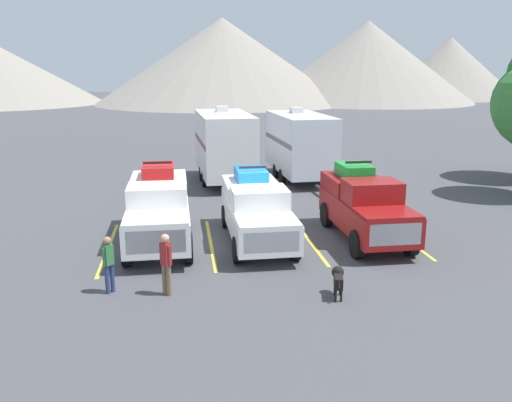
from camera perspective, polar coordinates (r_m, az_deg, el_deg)
The scene contains 14 objects.
ground_plane at distance 18.79m, azimuth 0.40°, elevation -4.24°, with size 240.00×240.00×0.00m, color #47474C.
pickup_truck_a at distance 18.64m, azimuth -10.33°, elevation -0.66°, with size 2.17×5.81×2.68m.
pickup_truck_b at distance 18.57m, azimuth 0.01°, elevation -0.82°, with size 2.11×5.73×2.48m.
pickup_truck_c at distance 19.16m, azimuth 11.43°, elevation -0.37°, with size 2.09×5.26×2.63m.
lot_stripe_a at distance 18.71m, azimuth -15.45°, elevation -4.83°, with size 0.12×5.50×0.01m, color gold.
lot_stripe_b at distance 18.56m, azimuth -4.84°, elevation -4.51°, with size 0.12×5.50×0.01m, color gold.
lot_stripe_c at distance 19.04m, azimuth 5.56°, elevation -4.04°, with size 0.12×5.50×0.01m, color gold.
lot_stripe_d at distance 20.11m, azimuth 15.15°, elevation -3.49°, with size 0.12×5.50×0.01m, color gold.
camper_trailer_a at distance 27.81m, azimuth -3.37°, elevation 6.10°, with size 2.81×7.36×3.91m.
camper_trailer_b at distance 28.64m, azimuth 4.72°, elevation 6.19°, with size 2.76×7.33×3.79m.
person_a at distance 14.82m, azimuth -15.42°, elevation -6.15°, with size 0.30×0.29×1.58m.
person_b at distance 14.34m, azimuth -9.56°, elevation -6.22°, with size 0.31×0.32×1.69m.
dog at distance 14.40m, azimuth 8.73°, elevation -8.07°, with size 0.41×0.89×0.76m.
mountain_ridge at distance 94.24m, azimuth -7.71°, elevation 14.46°, with size 127.02×43.56×17.75m.
Camera 1 is at (-2.63, -17.64, 5.90)m, focal length 37.59 mm.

